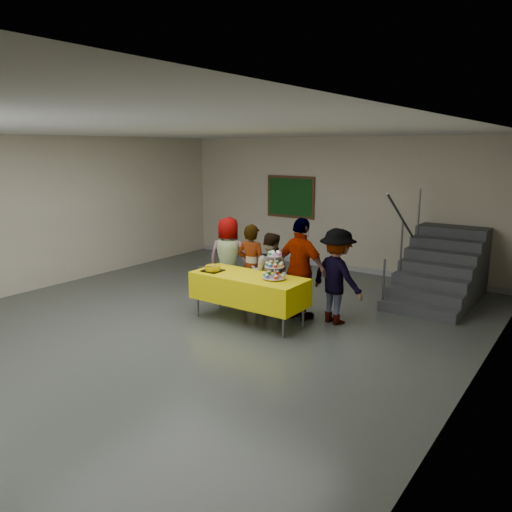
# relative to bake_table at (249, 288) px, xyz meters

# --- Properties ---
(room_shell) EXTENTS (10.00, 10.04, 3.02)m
(room_shell) POSITION_rel_bake_table_xyz_m (-0.55, -0.87, 1.57)
(room_shell) COLOR #4C514C
(room_shell) RESTS_ON ground
(bake_table) EXTENTS (1.88, 0.78, 0.77)m
(bake_table) POSITION_rel_bake_table_xyz_m (0.00, 0.00, 0.00)
(bake_table) COLOR #595960
(bake_table) RESTS_ON ground
(cupcake_stand) EXTENTS (0.38, 0.38, 0.44)m
(cupcake_stand) POSITION_rel_bake_table_xyz_m (0.46, 0.05, 0.40)
(cupcake_stand) COLOR silver
(cupcake_stand) RESTS_ON bake_table
(bear_cake) EXTENTS (0.32, 0.36, 0.12)m
(bear_cake) POSITION_rel_bake_table_xyz_m (-0.65, -0.12, 0.27)
(bear_cake) COLOR black
(bear_cake) RESTS_ON bake_table
(schoolchild_a) EXTENTS (0.87, 0.71, 1.53)m
(schoolchild_a) POSITION_rel_bake_table_xyz_m (-1.03, 0.78, 0.21)
(schoolchild_a) COLOR slate
(schoolchild_a) RESTS_ON ground
(schoolchild_b) EXTENTS (0.59, 0.43, 1.49)m
(schoolchild_b) POSITION_rel_bake_table_xyz_m (-0.36, 0.58, 0.19)
(schoolchild_b) COLOR slate
(schoolchild_b) RESTS_ON ground
(schoolchild_c) EXTENTS (0.80, 0.71, 1.38)m
(schoolchild_c) POSITION_rel_bake_table_xyz_m (0.02, 0.57, 0.13)
(schoolchild_c) COLOR slate
(schoolchild_c) RESTS_ON ground
(schoolchild_d) EXTENTS (1.04, 0.57, 1.68)m
(schoolchild_d) POSITION_rel_bake_table_xyz_m (0.62, 0.58, 0.28)
(schoolchild_d) COLOR slate
(schoolchild_d) RESTS_ON ground
(schoolchild_e) EXTENTS (1.11, 0.84, 1.53)m
(schoolchild_e) POSITION_rel_bake_table_xyz_m (1.17, 0.77, 0.21)
(schoolchild_e) COLOR slate
(schoolchild_e) RESTS_ON ground
(staircase) EXTENTS (1.30, 2.40, 2.04)m
(staircase) POSITION_rel_bake_table_xyz_m (2.15, 3.24, -0.07)
(staircase) COLOR #424447
(staircase) RESTS_ON ground
(noticeboard) EXTENTS (1.30, 0.05, 1.00)m
(noticeboard) POSITION_rel_bake_table_xyz_m (-1.72, 4.08, 1.04)
(noticeboard) COLOR #472B16
(noticeboard) RESTS_ON ground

